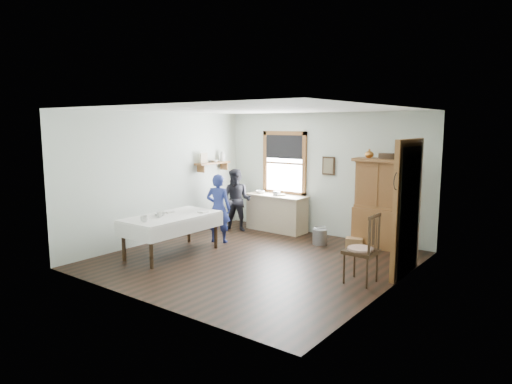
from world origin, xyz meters
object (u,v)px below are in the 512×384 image
work_counter (277,213)px  wicker_basket (354,243)px  dining_table (172,235)px  figure_dark (237,202)px  china_hutch (379,203)px  pail (320,237)px  woman_blue (218,211)px  spindle_chair (361,248)px

work_counter → wicker_basket: bearing=-6.1°
dining_table → figure_dark: (-0.24, 2.23, 0.29)m
china_hutch → pail: size_ratio=5.69×
china_hutch → wicker_basket: (-0.36, -0.32, -0.79)m
woman_blue → figure_dark: 1.08m
dining_table → wicker_basket: 3.60m
pail → spindle_chair: bearing=-45.4°
woman_blue → china_hutch: bearing=-171.1°
woman_blue → spindle_chair: bearing=149.9°
work_counter → dining_table: work_counter is taller
dining_table → wicker_basket: size_ratio=5.64×
china_hutch → dining_table: (-2.93, -2.83, -0.51)m
china_hutch → wicker_basket: 0.93m
spindle_chair → figure_dark: (-3.76, 1.56, 0.11)m
china_hutch → wicker_basket: size_ratio=5.35×
spindle_chair → dining_table: bearing=-168.8°
work_counter → wicker_basket: (2.08, -0.29, -0.32)m
china_hutch → figure_dark: bearing=-171.6°
woman_blue → figure_dark: (-0.34, 1.02, 0.00)m
work_counter → spindle_chair: bearing=-33.3°
work_counter → china_hutch: 2.49m
china_hutch → woman_blue: bearing=-152.4°
dining_table → pail: (1.89, 2.32, -0.22)m
work_counter → figure_dark: (-0.72, -0.57, 0.25)m
china_hutch → figure_dark: 3.23m
china_hutch → pail: 1.37m
work_counter → china_hutch: (2.44, 0.03, 0.47)m
spindle_chair → pail: size_ratio=3.53×
dining_table → work_counter: bearing=80.1°
work_counter → figure_dark: bearing=-139.7°
pail → china_hutch: bearing=26.3°
work_counter → pail: size_ratio=4.67×
work_counter → china_hutch: bearing=2.6°
wicker_basket → figure_dark: 2.87m
pail → wicker_basket: pail is taller
work_counter → wicker_basket: work_counter is taller
wicker_basket → spindle_chair: bearing=-62.5°
dining_table → figure_dark: figure_dark is taller
work_counter → pail: work_counter is taller
work_counter → china_hutch: china_hutch is taller
spindle_chair → figure_dark: figure_dark is taller
china_hutch → woman_blue: (-2.82, -1.63, -0.22)m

